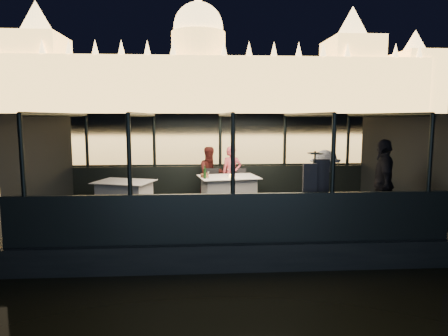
{
  "coord_description": "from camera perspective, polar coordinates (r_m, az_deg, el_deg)",
  "views": [
    {
      "loc": [
        -0.61,
        -8.94,
        2.75
      ],
      "look_at": [
        0.0,
        0.4,
        1.55
      ],
      "focal_mm": 32.0,
      "sensor_mm": 36.0,
      "label": 1
    }
  ],
  "objects": [
    {
      "name": "person_man_maroon",
      "position": [
        10.7,
        -1.95,
        -0.76
      ],
      "size": [
        0.85,
        0.76,
        1.46
      ],
      "primitive_type": "imported",
      "rotation": [
        0.0,
        0.0,
        0.36
      ],
      "color": "#401412",
      "rests_on": "boat_deck"
    },
    {
      "name": "wine_glass_white",
      "position": [
        9.67,
        -2.28,
        -0.97
      ],
      "size": [
        0.06,
        0.06,
        0.17
      ],
      "primitive_type": null,
      "rotation": [
        0.0,
        0.0,
        -0.07
      ],
      "color": "white",
      "rests_on": "dining_table_central"
    },
    {
      "name": "plate_far",
      "position": [
        10.1,
        -2.63,
        -1.12
      ],
      "size": [
        0.29,
        0.29,
        0.02
      ],
      "primitive_type": "cylinder",
      "rotation": [
        0.0,
        0.0,
        0.19
      ],
      "color": "white",
      "rests_on": "dining_table_central"
    },
    {
      "name": "cabin_glass_port",
      "position": [
        10.98,
        -0.55,
        3.91
      ],
      "size": [
        8.0,
        0.02,
        1.4
      ],
      "primitive_type": null,
      "color": "#99B2B2",
      "rests_on": "gunwale_port"
    },
    {
      "name": "gunwale_starboard",
      "position": [
        7.2,
        1.26,
        -7.19
      ],
      "size": [
        8.0,
        0.08,
        0.9
      ],
      "primitive_type": "cube",
      "color": "black",
      "rests_on": "boat_deck"
    },
    {
      "name": "cabin_glass_starboard",
      "position": [
        7.0,
        1.29,
        1.96
      ],
      "size": [
        8.0,
        0.02,
        1.4
      ],
      "primitive_type": null,
      "color": "#99B2B2",
      "rests_on": "gunwale_starboard"
    },
    {
      "name": "bread_basket",
      "position": [
        9.9,
        -2.78,
        -1.1
      ],
      "size": [
        0.25,
        0.25,
        0.08
      ],
      "primitive_type": "cylinder",
      "rotation": [
        0.0,
        0.0,
        -0.24
      ],
      "color": "brown",
      "rests_on": "dining_table_central"
    },
    {
      "name": "river_water",
      "position": [
        88.99,
        -3.37,
        5.55
      ],
      "size": [
        500.0,
        500.0,
        0.0
      ],
      "primitive_type": "plane",
      "color": "black",
      "rests_on": "ground"
    },
    {
      "name": "wine_glass_red",
      "position": [
        10.09,
        0.58,
        -0.61
      ],
      "size": [
        0.06,
        0.06,
        0.17
      ],
      "primitive_type": null,
      "rotation": [
        0.0,
        0.0,
        -0.11
      ],
      "color": "silver",
      "rests_on": "dining_table_central"
    },
    {
      "name": "cabin_roof_glass",
      "position": [
        8.97,
        0.17,
        7.62
      ],
      "size": [
        8.0,
        4.0,
        0.02
      ],
      "primitive_type": null,
      "color": "#99B2B2",
      "rests_on": "boat_deck"
    },
    {
      "name": "end_wall_fore",
      "position": [
        9.63,
        -24.32,
        0.09
      ],
      "size": [
        0.02,
        4.0,
        2.3
      ],
      "primitive_type": null,
      "color": "black",
      "rests_on": "boat_deck"
    },
    {
      "name": "wine_bottle",
      "position": [
        9.67,
        -2.76,
        -0.64
      ],
      "size": [
        0.09,
        0.09,
        0.32
      ],
      "primitive_type": "cylinder",
      "rotation": [
        0.0,
        0.0,
        0.41
      ],
      "color": "#143814",
      "rests_on": "dining_table_central"
    },
    {
      "name": "boat_hull",
      "position": [
        9.38,
        0.16,
        -9.75
      ],
      "size": [
        8.6,
        4.4,
        1.0
      ],
      "primitive_type": "cube",
      "color": "black",
      "rests_on": "river_water"
    },
    {
      "name": "end_wall_aft",
      "position": [
        10.12,
        23.38,
        0.46
      ],
      "size": [
        0.02,
        4.0,
        2.3
      ],
      "primitive_type": null,
      "color": "black",
      "rests_on": "boat_deck"
    },
    {
      "name": "boat_deck",
      "position": [
        9.25,
        0.16,
        -6.91
      ],
      "size": [
        8.0,
        4.0,
        0.04
      ],
      "primitive_type": "cube",
      "color": "black",
      "rests_on": "boat_hull"
    },
    {
      "name": "gunwale_port",
      "position": [
        11.11,
        -0.54,
        -2.02
      ],
      "size": [
        8.0,
        0.08,
        0.9
      ],
      "primitive_type": "cube",
      "color": "black",
      "rests_on": "boat_deck"
    },
    {
      "name": "amber_candle",
      "position": [
        9.77,
        0.89,
        -1.21
      ],
      "size": [
        0.06,
        0.06,
        0.08
      ],
      "primitive_type": "cylinder",
      "rotation": [
        0.0,
        0.0,
        -0.16
      ],
      "color": "#FCA53F",
      "rests_on": "dining_table_central"
    },
    {
      "name": "dining_table_central",
      "position": [
        10.07,
        0.65,
        -3.37
      ],
      "size": [
        1.61,
        1.28,
        0.77
      ],
      "primitive_type": "cube",
      "rotation": [
        0.0,
        0.0,
        0.17
      ],
      "color": "silver",
      "rests_on": "boat_deck"
    },
    {
      "name": "chair_port_left",
      "position": [
        10.48,
        -1.85,
        -2.59
      ],
      "size": [
        0.43,
        0.43,
        0.89
      ],
      "primitive_type": "cube",
      "rotation": [
        0.0,
        0.0,
        0.05
      ],
      "color": "black",
      "rests_on": "boat_deck"
    },
    {
      "name": "dining_table_aft",
      "position": [
        10.0,
        -14.02,
        -3.67
      ],
      "size": [
        1.57,
        1.34,
        0.71
      ],
      "primitive_type": "cube",
      "rotation": [
        0.0,
        0.0,
        -0.32
      ],
      "color": "beige",
      "rests_on": "boat_deck"
    },
    {
      "name": "person_woman_coral",
      "position": [
        10.73,
        1.11,
        -0.73
      ],
      "size": [
        0.55,
        0.39,
        1.47
      ],
      "primitive_type": "imported",
      "rotation": [
        0.0,
        0.0,
        0.07
      ],
      "color": "#D94F5B",
      "rests_on": "boat_deck"
    },
    {
      "name": "embankment",
      "position": [
        218.95,
        -3.62,
        6.86
      ],
      "size": [
        400.0,
        140.0,
        6.0
      ],
      "primitive_type": "cube",
      "color": "#423D33",
      "rests_on": "ground"
    },
    {
      "name": "canopy_ribs",
      "position": [
        9.03,
        0.17,
        0.31
      ],
      "size": [
        8.0,
        4.0,
        2.3
      ],
      "primitive_type": null,
      "color": "black",
      "rests_on": "boat_deck"
    },
    {
      "name": "passenger_stripe",
      "position": [
        8.17,
        14.17,
        -2.8
      ],
      "size": [
        0.67,
        1.09,
        1.61
      ],
      "primitive_type": "imported",
      "rotation": [
        0.0,
        0.0,
        1.49
      ],
      "color": "silver",
      "rests_on": "boat_deck"
    },
    {
      "name": "parliament_building",
      "position": [
        185.81,
        -3.66,
        15.44
      ],
      "size": [
        220.0,
        32.0,
        60.0
      ],
      "primitive_type": null,
      "color": "#F2D18C",
      "rests_on": "embankment"
    },
    {
      "name": "passenger_dark",
      "position": [
        8.84,
        21.72,
        -2.34
      ],
      "size": [
        0.76,
        1.15,
        1.81
      ],
      "primitive_type": "imported",
      "rotation": [
        0.0,
        0.0,
        4.4
      ],
      "color": "black",
      "rests_on": "boat_deck"
    },
    {
      "name": "chair_port_right",
      "position": [
        10.53,
        2.14,
        -2.54
      ],
      "size": [
        0.45,
        0.45,
        0.88
      ],
      "primitive_type": "cube",
      "rotation": [
        0.0,
        0.0,
        -0.1
      ],
      "color": "black",
      "rests_on": "boat_deck"
    },
    {
      "name": "coat_stand",
      "position": [
        7.67,
        12.73,
        -3.03
      ],
      "size": [
        0.48,
        0.39,
        1.63
      ],
      "primitive_type": null,
      "rotation": [
        0.0,
        0.0,
        0.07
      ],
      "color": "black",
      "rests_on": "boat_deck"
    },
    {
      "name": "plate_near",
      "position": [
        9.65,
        1.58,
        -1.5
      ],
      "size": [
        0.25,
        0.25,
        0.01
      ],
      "primitive_type": "cylinder",
      "rotation": [
        0.0,
        0.0,
        0.1
      ],
      "color": "silver",
      "rests_on": "dining_table_central"
    }
  ]
}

